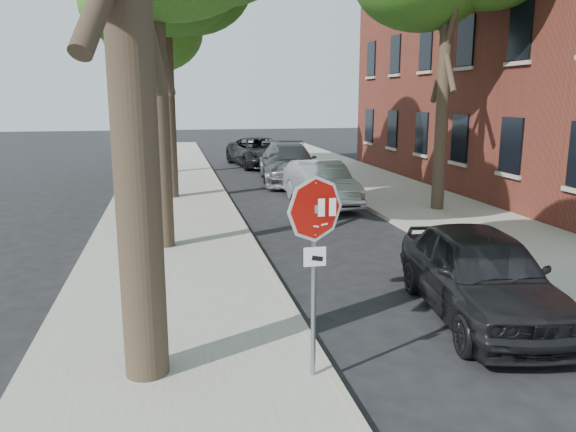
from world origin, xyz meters
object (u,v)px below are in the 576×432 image
object	(u,v)px
tree_far	(157,18)
car_c	(288,163)
car_a	(481,274)
car_b	(321,184)
car_d	(259,152)
stop_sign	(315,239)

from	to	relation	value
tree_far	car_c	xyz separation A→B (m)	(5.32, -3.74, -6.38)
car_a	car_b	size ratio (longest dim) A/B	0.98
car_a	car_d	bearing A→B (deg)	98.79
car_c	car_d	distance (m)	5.98
car_a	car_b	bearing A→B (deg)	97.95
car_a	car_c	world-z (taller)	car_c
car_c	stop_sign	bearing A→B (deg)	-94.59
tree_far	car_a	bearing A→B (deg)	-74.73
car_b	stop_sign	bearing A→B (deg)	-107.76
stop_sign	tree_far	xyz separation A→B (m)	(-2.02, 21.14, 5.26)
tree_far	car_a	world-z (taller)	tree_far
car_a	car_d	xyz separation A→B (m)	(-0.32, 21.72, 0.01)
car_a	car_c	distance (m)	15.75
car_a	tree_far	bearing A→B (deg)	113.22
tree_far	car_d	bearing A→B (deg)	24.06
tree_far	stop_sign	bearing A→B (deg)	-84.54
car_b	car_d	distance (m)	11.43
stop_sign	car_b	bearing A→B (deg)	74.55
tree_far	car_a	distance (m)	21.21
tree_far	car_b	distance (m)	12.43
stop_sign	tree_far	distance (m)	21.88
stop_sign	car_b	size ratio (longest dim) A/B	0.57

